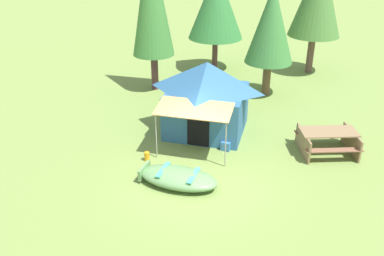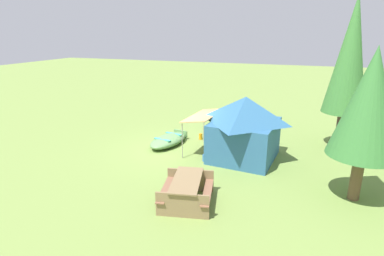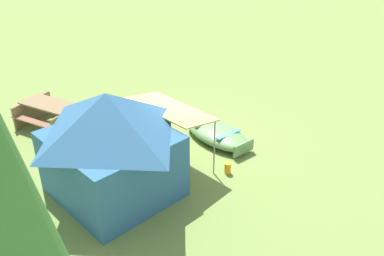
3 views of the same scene
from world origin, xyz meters
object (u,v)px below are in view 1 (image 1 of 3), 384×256
object	(u,v)px
beached_rowboat	(178,177)
cooler_box	(227,145)
pine_tree_back_right	(216,4)
canvas_cabin_tent	(207,96)
picnic_table	(328,139)
fuel_can	(147,156)
pine_tree_far_center	(271,24)

from	to	relation	value
beached_rowboat	cooler_box	bearing A→B (deg)	62.35
pine_tree_back_right	cooler_box	bearing A→B (deg)	-80.75
canvas_cabin_tent	cooler_box	world-z (taller)	canvas_cabin_tent
beached_rowboat	picnic_table	world-z (taller)	picnic_table
picnic_table	fuel_can	bearing A→B (deg)	-165.74
canvas_cabin_tent	pine_tree_back_right	xyz separation A→B (m)	(-0.47, 7.02, 1.97)
beached_rowboat	pine_tree_far_center	distance (m)	8.48
picnic_table	fuel_can	size ratio (longest dim) A/B	7.01
pine_tree_back_right	pine_tree_far_center	bearing A→B (deg)	-49.29
beached_rowboat	canvas_cabin_tent	distance (m)	3.80
beached_rowboat	picnic_table	distance (m)	5.28
picnic_table	pine_tree_back_right	size ratio (longest dim) A/B	0.42
cooler_box	pine_tree_far_center	size ratio (longest dim) A/B	0.09
cooler_box	pine_tree_far_center	world-z (taller)	pine_tree_far_center
beached_rowboat	picnic_table	size ratio (longest dim) A/B	1.21
canvas_cabin_tent	cooler_box	bearing A→B (deg)	-54.89
beached_rowboat	pine_tree_back_right	bearing A→B (deg)	90.55
beached_rowboat	pine_tree_far_center	bearing A→B (deg)	71.59
cooler_box	fuel_can	size ratio (longest dim) A/B	1.47
canvas_cabin_tent	cooler_box	size ratio (longest dim) A/B	8.99
canvas_cabin_tent	fuel_can	world-z (taller)	canvas_cabin_tent
beached_rowboat	canvas_cabin_tent	world-z (taller)	canvas_cabin_tent
canvas_cabin_tent	beached_rowboat	bearing A→B (deg)	-95.89
cooler_box	pine_tree_far_center	xyz separation A→B (m)	(1.28, 5.20, 2.95)
pine_tree_back_right	pine_tree_far_center	size ratio (longest dim) A/B	1.05
cooler_box	pine_tree_back_right	world-z (taller)	pine_tree_back_right
canvas_cabin_tent	fuel_can	size ratio (longest dim) A/B	13.18
pine_tree_back_right	picnic_table	bearing A→B (deg)	-59.72
picnic_table	pine_tree_far_center	xyz separation A→B (m)	(-2.03, 4.92, 2.61)
picnic_table	cooler_box	bearing A→B (deg)	-175.08
pine_tree_back_right	fuel_can	bearing A→B (deg)	-96.91
picnic_table	pine_tree_back_right	bearing A→B (deg)	120.28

